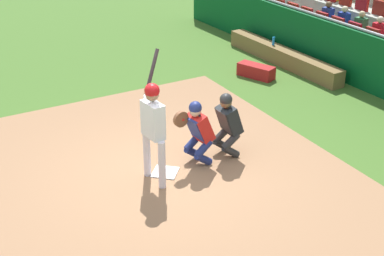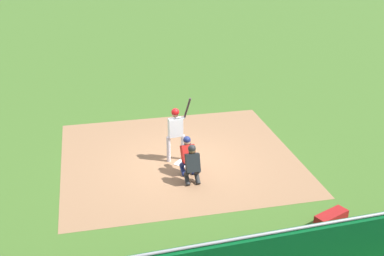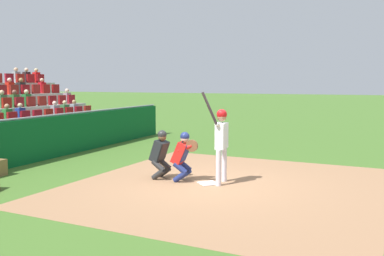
{
  "view_description": "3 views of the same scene",
  "coord_description": "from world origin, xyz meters",
  "px_view_note": "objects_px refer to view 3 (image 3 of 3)",
  "views": [
    {
      "loc": [
        -7.88,
        4.39,
        5.36
      ],
      "look_at": [
        -0.59,
        -0.21,
        1.11
      ],
      "focal_mm": 53.57,
      "sensor_mm": 36.0,
      "label": 1
    },
    {
      "loc": [
        -3.53,
        -13.86,
        7.52
      ],
      "look_at": [
        0.26,
        -0.25,
        1.36
      ],
      "focal_mm": 45.56,
      "sensor_mm": 36.0,
      "label": 2
    },
    {
      "loc": [
        9.84,
        3.8,
        2.53
      ],
      "look_at": [
        -0.13,
        -0.5,
        1.37
      ],
      "focal_mm": 40.39,
      "sensor_mm": 36.0,
      "label": 3
    }
  ],
  "objects_px": {
    "home_plate_marker": "(208,183)",
    "catcher_crouching": "(183,154)",
    "batter_at_plate": "(221,137)",
    "home_plate_umpire": "(161,152)"
  },
  "relations": [
    {
      "from": "batter_at_plate",
      "to": "catcher_crouching",
      "type": "height_order",
      "value": "batter_at_plate"
    },
    {
      "from": "home_plate_marker",
      "to": "batter_at_plate",
      "type": "relative_size",
      "value": 0.19
    },
    {
      "from": "catcher_crouching",
      "to": "batter_at_plate",
      "type": "bearing_deg",
      "value": 97.88
    },
    {
      "from": "batter_at_plate",
      "to": "home_plate_umpire",
      "type": "bearing_deg",
      "value": -86.55
    },
    {
      "from": "batter_at_plate",
      "to": "catcher_crouching",
      "type": "xyz_separation_m",
      "value": [
        0.14,
        -0.98,
        -0.46
      ]
    },
    {
      "from": "home_plate_marker",
      "to": "home_plate_umpire",
      "type": "xyz_separation_m",
      "value": [
        -0.04,
        -1.35,
        0.69
      ]
    },
    {
      "from": "home_plate_marker",
      "to": "catcher_crouching",
      "type": "relative_size",
      "value": 0.34
    },
    {
      "from": "home_plate_marker",
      "to": "catcher_crouching",
      "type": "xyz_separation_m",
      "value": [
        0.0,
        -0.69,
        0.7
      ]
    },
    {
      "from": "batter_at_plate",
      "to": "catcher_crouching",
      "type": "distance_m",
      "value": 1.09
    },
    {
      "from": "home_plate_marker",
      "to": "batter_at_plate",
      "type": "xyz_separation_m",
      "value": [
        -0.13,
        0.29,
        1.16
      ]
    }
  ]
}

